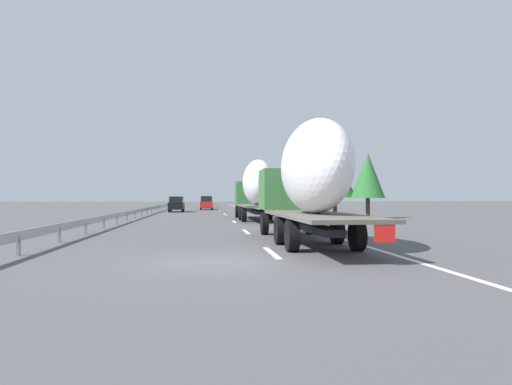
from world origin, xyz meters
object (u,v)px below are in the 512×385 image
object	(u,v)px
truck_trailing	(308,177)
road_sign	(263,193)
truck_lead	(256,187)
car_blue_sedan	(206,202)
car_white_van	(207,201)
car_red_compact	(206,203)
car_black_suv	(176,204)

from	to	relation	value
truck_trailing	road_sign	distance (m)	38.44
truck_lead	car_blue_sedan	size ratio (longest dim) A/B	2.82
car_white_van	car_red_compact	xyz separation A→B (m)	(-27.06, 0.23, 0.00)
car_red_compact	road_sign	world-z (taller)	road_sign
truck_trailing	car_blue_sedan	distance (m)	58.74
truck_trailing	car_red_compact	world-z (taller)	truck_trailing
car_blue_sedan	car_white_van	bearing A→B (deg)	-0.71
car_blue_sedan	road_sign	bearing A→B (deg)	-161.70
truck_trailing	car_white_van	bearing A→B (deg)	2.59
car_blue_sedan	road_sign	xyz separation A→B (m)	(-20.30, -6.71, 1.33)
car_white_van	car_blue_sedan	bearing A→B (deg)	179.29
car_red_compact	truck_lead	bearing A→B (deg)	-173.08
truck_lead	truck_trailing	world-z (taller)	truck_trailing
truck_trailing	car_white_van	world-z (taller)	truck_trailing
car_white_van	car_red_compact	bearing A→B (deg)	179.51
truck_trailing	car_black_suv	distance (m)	40.07
truck_trailing	car_white_van	size ratio (longest dim) A/B	2.96
road_sign	car_black_suv	bearing A→B (deg)	84.18
truck_lead	road_sign	size ratio (longest dim) A/B	3.77
car_blue_sedan	road_sign	size ratio (longest dim) A/B	1.34
car_blue_sedan	car_red_compact	world-z (taller)	car_blue_sedan
road_sign	truck_lead	bearing A→B (deg)	171.25
truck_lead	car_black_suv	size ratio (longest dim) A/B	2.71
truck_trailing	car_red_compact	xyz separation A→B (m)	(48.16, 3.64, -1.61)
car_white_van	truck_lead	bearing A→B (deg)	-176.58
truck_lead	road_sign	bearing A→B (deg)	-8.75
road_sign	car_red_compact	bearing A→B (deg)	34.40
car_red_compact	truck_trailing	bearing A→B (deg)	-175.68
car_white_van	road_sign	xyz separation A→B (m)	(-36.90, -6.51, 1.36)
car_white_van	road_sign	bearing A→B (deg)	-170.00
car_white_van	truck_trailing	bearing A→B (deg)	-177.41
car_blue_sedan	car_white_van	xyz separation A→B (m)	(16.61, -0.20, -0.03)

